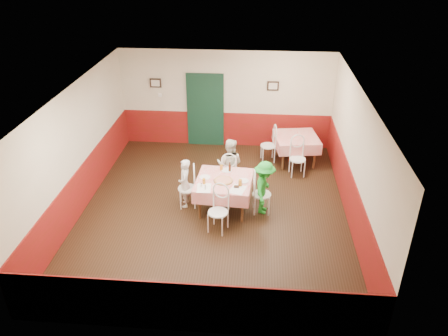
# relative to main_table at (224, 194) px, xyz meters

# --- Properties ---
(floor) EXTENTS (7.00, 7.00, 0.00)m
(floor) POSITION_rel_main_table_xyz_m (-0.22, -0.06, -0.38)
(floor) COLOR black
(floor) RESTS_ON ground
(ceiling) EXTENTS (7.00, 7.00, 0.00)m
(ceiling) POSITION_rel_main_table_xyz_m (-0.22, -0.06, 2.42)
(ceiling) COLOR white
(ceiling) RESTS_ON back_wall
(back_wall) EXTENTS (6.00, 0.10, 2.80)m
(back_wall) POSITION_rel_main_table_xyz_m (-0.22, 3.44, 1.02)
(back_wall) COLOR beige
(back_wall) RESTS_ON ground
(front_wall) EXTENTS (6.00, 0.10, 2.80)m
(front_wall) POSITION_rel_main_table_xyz_m (-0.22, -3.56, 1.02)
(front_wall) COLOR beige
(front_wall) RESTS_ON ground
(left_wall) EXTENTS (0.10, 7.00, 2.80)m
(left_wall) POSITION_rel_main_table_xyz_m (-3.22, -0.06, 1.02)
(left_wall) COLOR beige
(left_wall) RESTS_ON ground
(right_wall) EXTENTS (0.10, 7.00, 2.80)m
(right_wall) POSITION_rel_main_table_xyz_m (2.78, -0.06, 1.02)
(right_wall) COLOR beige
(right_wall) RESTS_ON ground
(wainscot_back) EXTENTS (6.00, 0.03, 1.00)m
(wainscot_back) POSITION_rel_main_table_xyz_m (-0.22, 3.42, 0.12)
(wainscot_back) COLOR maroon
(wainscot_back) RESTS_ON ground
(wainscot_front) EXTENTS (6.00, 0.03, 1.00)m
(wainscot_front) POSITION_rel_main_table_xyz_m (-0.22, -3.55, 0.12)
(wainscot_front) COLOR maroon
(wainscot_front) RESTS_ON ground
(wainscot_left) EXTENTS (0.03, 7.00, 1.00)m
(wainscot_left) POSITION_rel_main_table_xyz_m (-3.20, -0.06, 0.12)
(wainscot_left) COLOR maroon
(wainscot_left) RESTS_ON ground
(wainscot_right) EXTENTS (0.03, 7.00, 1.00)m
(wainscot_right) POSITION_rel_main_table_xyz_m (2.77, -0.06, 0.12)
(wainscot_right) COLOR maroon
(wainscot_right) RESTS_ON ground
(door) EXTENTS (0.96, 0.06, 2.10)m
(door) POSITION_rel_main_table_xyz_m (-0.82, 3.39, 0.68)
(door) COLOR black
(door) RESTS_ON ground
(picture_left) EXTENTS (0.32, 0.03, 0.26)m
(picture_left) POSITION_rel_main_table_xyz_m (-2.22, 3.39, 1.48)
(picture_left) COLOR black
(picture_left) RESTS_ON back_wall
(picture_right) EXTENTS (0.32, 0.03, 0.26)m
(picture_right) POSITION_rel_main_table_xyz_m (1.08, 3.39, 1.48)
(picture_right) COLOR black
(picture_right) RESTS_ON back_wall
(thermostat) EXTENTS (0.10, 0.03, 0.10)m
(thermostat) POSITION_rel_main_table_xyz_m (-2.12, 3.39, 1.12)
(thermostat) COLOR white
(thermostat) RESTS_ON back_wall
(main_table) EXTENTS (1.30, 1.30, 0.77)m
(main_table) POSITION_rel_main_table_xyz_m (0.00, 0.00, 0.00)
(main_table) COLOR red
(main_table) RESTS_ON ground
(second_table) EXTENTS (1.28, 1.28, 0.77)m
(second_table) POSITION_rel_main_table_xyz_m (1.76, 2.48, 0.00)
(second_table) COLOR red
(second_table) RESTS_ON ground
(chair_left) EXTENTS (0.48, 0.48, 0.90)m
(chair_left) POSITION_rel_main_table_xyz_m (-0.85, 0.06, 0.08)
(chair_left) COLOR white
(chair_left) RESTS_ON ground
(chair_right) EXTENTS (0.45, 0.45, 0.90)m
(chair_right) POSITION_rel_main_table_xyz_m (0.85, -0.06, 0.08)
(chair_right) COLOR white
(chair_right) RESTS_ON ground
(chair_far) EXTENTS (0.43, 0.43, 0.90)m
(chair_far) POSITION_rel_main_table_xyz_m (0.06, 0.85, 0.08)
(chair_far) COLOR white
(chair_far) RESTS_ON ground
(chair_near) EXTENTS (0.52, 0.52, 0.90)m
(chair_near) POSITION_rel_main_table_xyz_m (-0.06, -0.85, 0.08)
(chair_near) COLOR white
(chair_near) RESTS_ON ground
(chair_second_a) EXTENTS (0.48, 0.48, 0.90)m
(chair_second_a) POSITION_rel_main_table_xyz_m (1.01, 2.48, 0.08)
(chair_second_a) COLOR white
(chair_second_a) RESTS_ON ground
(chair_second_b) EXTENTS (0.48, 0.48, 0.90)m
(chair_second_b) POSITION_rel_main_table_xyz_m (1.76, 1.73, 0.08)
(chair_second_b) COLOR white
(chair_second_b) RESTS_ON ground
(pizza) EXTENTS (0.43, 0.43, 0.03)m
(pizza) POSITION_rel_main_table_xyz_m (-0.01, -0.07, 0.40)
(pizza) COLOR #B74723
(pizza) RESTS_ON main_table
(plate_left) EXTENTS (0.27, 0.27, 0.01)m
(plate_left) POSITION_rel_main_table_xyz_m (-0.44, 0.05, 0.39)
(plate_left) COLOR white
(plate_left) RESTS_ON main_table
(plate_right) EXTENTS (0.27, 0.27, 0.01)m
(plate_right) POSITION_rel_main_table_xyz_m (0.43, -0.04, 0.39)
(plate_right) COLOR white
(plate_right) RESTS_ON main_table
(plate_far) EXTENTS (0.27, 0.27, 0.01)m
(plate_far) POSITION_rel_main_table_xyz_m (0.03, 0.43, 0.39)
(plate_far) COLOR white
(plate_far) RESTS_ON main_table
(glass_a) EXTENTS (0.07, 0.07, 0.12)m
(glass_a) POSITION_rel_main_table_xyz_m (-0.42, -0.22, 0.45)
(glass_a) COLOR #BF7219
(glass_a) RESTS_ON main_table
(glass_b) EXTENTS (0.08, 0.08, 0.15)m
(glass_b) POSITION_rel_main_table_xyz_m (0.37, -0.24, 0.46)
(glass_b) COLOR #BF7219
(glass_b) RESTS_ON main_table
(glass_c) EXTENTS (0.07, 0.07, 0.13)m
(glass_c) POSITION_rel_main_table_xyz_m (-0.10, 0.43, 0.45)
(glass_c) COLOR #BF7219
(glass_c) RESTS_ON main_table
(beer_bottle) EXTENTS (0.06, 0.06, 0.21)m
(beer_bottle) POSITION_rel_main_table_xyz_m (0.10, 0.38, 0.49)
(beer_bottle) COLOR #381C0A
(beer_bottle) RESTS_ON main_table
(shaker_a) EXTENTS (0.04, 0.04, 0.09)m
(shaker_a) POSITION_rel_main_table_xyz_m (-0.46, -0.37, 0.43)
(shaker_a) COLOR silver
(shaker_a) RESTS_ON main_table
(shaker_b) EXTENTS (0.04, 0.04, 0.09)m
(shaker_b) POSITION_rel_main_table_xyz_m (-0.36, -0.45, 0.43)
(shaker_b) COLOR silver
(shaker_b) RESTS_ON main_table
(shaker_c) EXTENTS (0.04, 0.04, 0.09)m
(shaker_c) POSITION_rel_main_table_xyz_m (-0.46, -0.36, 0.43)
(shaker_c) COLOR #B23319
(shaker_c) RESTS_ON main_table
(menu_left) EXTENTS (0.33, 0.42, 0.00)m
(menu_left) POSITION_rel_main_table_xyz_m (-0.40, -0.40, 0.39)
(menu_left) COLOR white
(menu_left) RESTS_ON main_table
(menu_right) EXTENTS (0.40, 0.47, 0.00)m
(menu_right) POSITION_rel_main_table_xyz_m (0.33, -0.40, 0.39)
(menu_right) COLOR white
(menu_right) RESTS_ON main_table
(wallet) EXTENTS (0.12, 0.10, 0.02)m
(wallet) POSITION_rel_main_table_xyz_m (0.29, -0.30, 0.40)
(wallet) COLOR black
(wallet) RESTS_ON main_table
(diner_left) EXTENTS (0.33, 0.46, 1.17)m
(diner_left) POSITION_rel_main_table_xyz_m (-0.90, 0.06, 0.21)
(diner_left) COLOR gray
(diner_left) RESTS_ON ground
(diner_far) EXTENTS (0.72, 0.60, 1.33)m
(diner_far) POSITION_rel_main_table_xyz_m (0.06, 0.90, 0.29)
(diner_far) COLOR gray
(diner_far) RESTS_ON ground
(diner_right) EXTENTS (0.58, 0.87, 1.25)m
(diner_right) POSITION_rel_main_table_xyz_m (0.90, -0.06, 0.25)
(diner_right) COLOR gray
(diner_right) RESTS_ON ground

